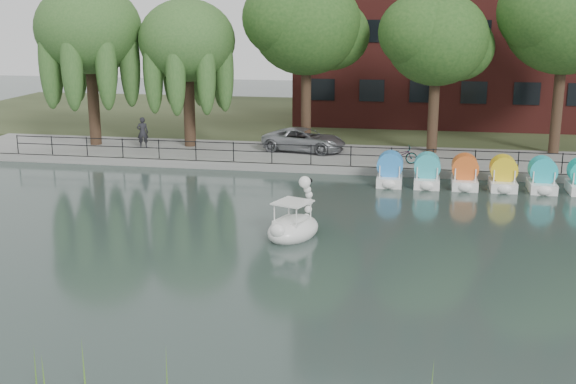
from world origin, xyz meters
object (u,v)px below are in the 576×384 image
(bicycle, at_px, (400,154))
(pedestrian, at_px, (143,130))
(minivan, at_px, (304,138))
(swan_boat, at_px, (294,224))

(bicycle, bearing_deg, pedestrian, 74.40)
(minivan, distance_m, bicycle, 5.77)
(pedestrian, bearing_deg, bicycle, 156.28)
(pedestrian, xyz_separation_m, swan_boat, (10.91, -13.37, -0.93))
(pedestrian, distance_m, swan_boat, 17.28)
(bicycle, relative_size, swan_boat, 0.60)
(minivan, height_order, pedestrian, pedestrian)
(bicycle, distance_m, pedestrian, 14.47)
(minivan, height_order, bicycle, minivan)
(minivan, xyz_separation_m, pedestrian, (-9.08, -0.54, 0.27))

